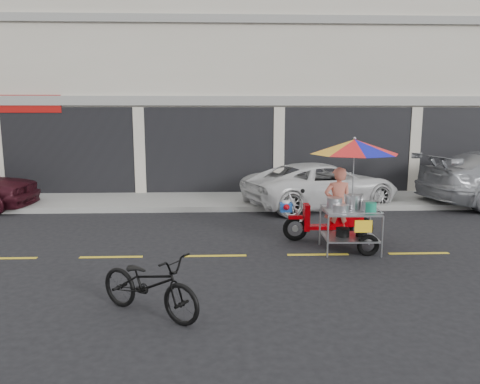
{
  "coord_description": "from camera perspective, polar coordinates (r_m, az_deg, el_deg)",
  "views": [
    {
      "loc": [
        -1.87,
        -8.71,
        2.75
      ],
      "look_at": [
        -1.5,
        0.6,
        1.15
      ],
      "focal_mm": 35.0,
      "sensor_mm": 36.0,
      "label": 1
    }
  ],
  "objects": [
    {
      "name": "near_bicycle",
      "position": [
        6.57,
        -10.98,
        -10.96
      ],
      "size": [
        1.74,
        1.45,
        0.89
      ],
      "primitive_type": "imported",
      "rotation": [
        0.0,
        0.0,
        0.97
      ],
      "color": "black",
      "rests_on": "ground"
    },
    {
      "name": "white_pickup",
      "position": [
        13.89,
        9.95,
        0.87
      ],
      "size": [
        5.1,
        3.7,
        1.29
      ],
      "primitive_type": "imported",
      "rotation": [
        0.0,
        0.0,
        1.95
      ],
      "color": "silver",
      "rests_on": "ground"
    },
    {
      "name": "food_vendor_rig",
      "position": [
        9.69,
        12.87,
        1.66
      ],
      "size": [
        2.25,
        1.85,
        2.28
      ],
      "rotation": [
        0.0,
        0.0,
        -0.03
      ],
      "color": "black",
      "rests_on": "ground"
    },
    {
      "name": "ground",
      "position": [
        9.32,
        9.48,
        -7.55
      ],
      "size": [
        90.0,
        90.0,
        0.0
      ],
      "primitive_type": "plane",
      "color": "black"
    },
    {
      "name": "shophouse_block",
      "position": [
        19.91,
        11.67,
        13.83
      ],
      "size": [
        36.0,
        8.11,
        10.4
      ],
      "color": "beige",
      "rests_on": "ground"
    },
    {
      "name": "centerline",
      "position": [
        9.32,
        9.49,
        -7.53
      ],
      "size": [
        42.0,
        0.1,
        0.01
      ],
      "primitive_type": "cube",
      "color": "gold",
      "rests_on": "ground"
    },
    {
      "name": "sidewalk",
      "position": [
        14.58,
        5.13,
        -0.87
      ],
      "size": [
        45.0,
        3.0,
        0.15
      ],
      "primitive_type": "cube",
      "color": "gray",
      "rests_on": "ground"
    }
  ]
}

